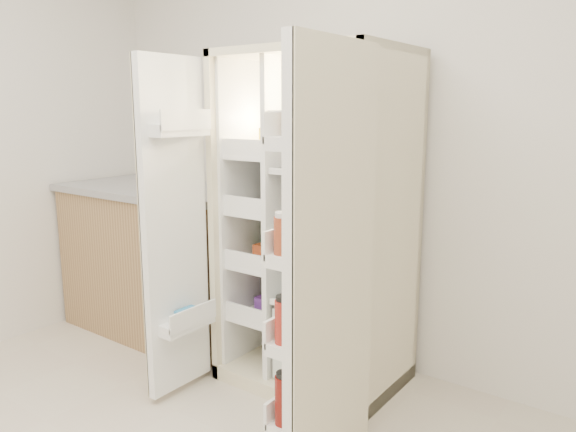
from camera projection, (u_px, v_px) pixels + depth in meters
The scene contains 5 objects.
wall_back at pixel (366, 136), 3.11m from camera, with size 4.00×0.02×2.70m, color white.
refrigerator at pixel (323, 249), 2.99m from camera, with size 0.92×0.70×1.80m.
freezer_door at pixel (175, 230), 2.79m from camera, with size 0.15×0.40×1.72m.
fridge_door at pixel (327, 271), 2.15m from camera, with size 0.17×0.58×1.72m.
kitchen_counter at pixel (162, 259), 3.69m from camera, with size 1.38×0.73×1.00m.
Camera 1 is at (1.51, -0.79, 1.50)m, focal length 34.00 mm.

